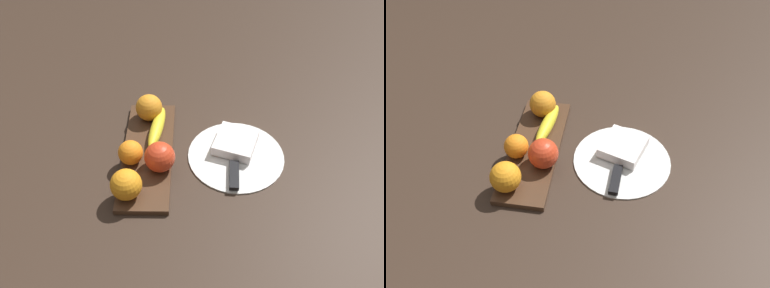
% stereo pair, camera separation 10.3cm
% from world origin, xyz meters
% --- Properties ---
extents(ground_plane, '(2.40, 2.40, 0.00)m').
position_xyz_m(ground_plane, '(0.00, 0.00, 0.00)').
color(ground_plane, '#36271D').
extents(fruit_tray, '(0.38, 0.13, 0.02)m').
position_xyz_m(fruit_tray, '(0.03, 0.02, 0.01)').
color(fruit_tray, '#4B3121').
rests_on(fruit_tray, ground_plane).
extents(apple, '(0.08, 0.08, 0.08)m').
position_xyz_m(apple, '(-0.02, -0.02, 0.06)').
color(apple, red).
rests_on(apple, fruit_tray).
extents(banana, '(0.17, 0.06, 0.03)m').
position_xyz_m(banana, '(0.11, -0.00, 0.03)').
color(banana, yellow).
rests_on(banana, fruit_tray).
extents(orange_near_apple, '(0.06, 0.06, 0.06)m').
position_xyz_m(orange_near_apple, '(-0.00, 0.06, 0.05)').
color(orange_near_apple, orange).
rests_on(orange_near_apple, fruit_tray).
extents(orange_near_banana, '(0.08, 0.08, 0.08)m').
position_xyz_m(orange_near_banana, '(-0.11, 0.06, 0.05)').
color(orange_near_banana, orange).
rests_on(orange_near_banana, fruit_tray).
extents(orange_center, '(0.08, 0.08, 0.08)m').
position_xyz_m(orange_center, '(0.17, 0.03, 0.05)').
color(orange_center, orange).
rests_on(orange_center, fruit_tray).
extents(dinner_plate, '(0.26, 0.26, 0.01)m').
position_xyz_m(dinner_plate, '(0.03, -0.21, 0.00)').
color(dinner_plate, white).
rests_on(dinner_plate, ground_plane).
extents(folded_napkin, '(0.14, 0.14, 0.03)m').
position_xyz_m(folded_napkin, '(0.07, -0.21, 0.02)').
color(folded_napkin, white).
rests_on(folded_napkin, dinner_plate).
extents(knife, '(0.18, 0.03, 0.01)m').
position_xyz_m(knife, '(-0.03, -0.20, 0.01)').
color(knife, silver).
rests_on(knife, dinner_plate).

